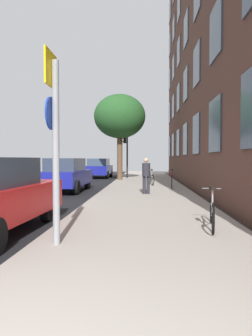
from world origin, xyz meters
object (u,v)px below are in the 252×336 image
(pedestrian_0, at_px, (146,173))
(car_1, at_px, (66,175))
(bicycle_0, at_px, (212,212))
(bicycle_2, at_px, (151,179))
(bicycle_1, at_px, (172,181))
(car_2, at_px, (99,168))
(tree_near, at_px, (120,117))
(sign_post, at_px, (54,134))
(traffic_light, at_px, (126,147))

(pedestrian_0, distance_m, car_1, 4.21)
(bicycle_0, distance_m, bicycle_2, 10.50)
(bicycle_1, bearing_deg, car_2, 118.75)
(car_1, bearing_deg, car_2, 90.07)
(bicycle_1, bearing_deg, car_1, -169.09)
(bicycle_0, relative_size, car_1, 0.42)
(bicycle_2, relative_size, car_1, 0.40)
(tree_near, height_order, car_2, tree_near)
(sign_post, xyz_separation_m, tree_near, (-0.19, 15.83, 2.55))
(bicycle_0, relative_size, pedestrian_0, 1.09)
(bicycle_0, bearing_deg, pedestrian_0, 102.62)
(bicycle_2, bearing_deg, traffic_light, 106.77)
(sign_post, relative_size, car_1, 0.83)
(bicycle_1, distance_m, car_1, 5.30)
(bicycle_2, height_order, car_1, car_1)
(traffic_light, xyz_separation_m, car_2, (-2.38, 1.70, -1.71))
(sign_post, bearing_deg, bicycle_2, 80.61)
(bicycle_1, height_order, pedestrian_0, pedestrian_0)
(sign_post, bearing_deg, traffic_light, 89.60)
(bicycle_2, xyz_separation_m, car_2, (-4.20, 7.75, 0.37))
(sign_post, xyz_separation_m, bicycle_0, (2.98, 1.35, -1.56))
(bicycle_1, xyz_separation_m, pedestrian_0, (-1.32, -2.66, 0.50))
(car_1, bearing_deg, traffic_light, 74.95)
(tree_near, xyz_separation_m, bicycle_2, (2.14, -4.04, -4.11))
(sign_post, xyz_separation_m, bicycle_2, (1.95, 11.80, -1.56))
(bicycle_2, relative_size, pedestrian_0, 1.05)
(car_1, bearing_deg, sign_post, -76.13)
(traffic_light, height_order, tree_near, tree_near)
(bicycle_2, height_order, pedestrian_0, pedestrian_0)
(bicycle_1, xyz_separation_m, bicycle_2, (-1.00, 1.73, -0.02))
(traffic_light, xyz_separation_m, bicycle_1, (2.83, -7.79, -2.06))
(bicycle_0, relative_size, car_2, 0.39)
(traffic_light, bearing_deg, sign_post, -90.40)
(tree_near, distance_m, bicycle_0, 15.38)
(sign_post, height_order, car_1, sign_post)
(car_2, bearing_deg, sign_post, -83.43)
(sign_post, height_order, bicycle_2, sign_post)
(bicycle_0, height_order, car_1, car_1)
(sign_post, distance_m, bicycle_0, 3.63)
(sign_post, distance_m, pedestrian_0, 7.65)
(sign_post, distance_m, car_1, 9.41)
(sign_post, height_order, bicycle_0, sign_post)
(tree_near, relative_size, car_1, 1.51)
(sign_post, bearing_deg, bicycle_1, 73.64)
(tree_near, distance_m, car_2, 5.66)
(tree_near, relative_size, pedestrian_0, 3.96)
(bicycle_0, xyz_separation_m, pedestrian_0, (-1.36, 6.06, 0.52))
(bicycle_0, bearing_deg, bicycle_2, 95.65)
(traffic_light, distance_m, bicycle_1, 8.54)
(tree_near, distance_m, pedestrian_0, 9.34)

